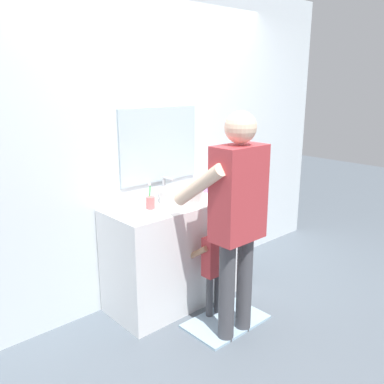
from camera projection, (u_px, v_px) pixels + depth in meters
The scene contains 10 objects.
ground_plane at pixel (204, 310), 3.44m from camera, with size 14.00×14.00×0.00m, color slate.
back_wall at pixel (155, 141), 3.53m from camera, with size 4.40×0.10×2.70m.
vanity_cabinet at pixel (180, 250), 3.54m from camera, with size 1.28×0.54×0.88m, color white.
sink_basin at pixel (181, 195), 3.39m from camera, with size 0.36×0.36×0.11m.
faucet at pixel (165, 187), 3.54m from camera, with size 0.18×0.14×0.18m.
toothbrush_cup at pixel (150, 202), 3.22m from camera, with size 0.07×0.07×0.21m.
soap_bottle at pixel (206, 185), 3.69m from camera, with size 0.06×0.06×0.17m.
bath_mat at pixel (226, 321), 3.25m from camera, with size 0.64×0.40×0.02m, color #99B7CC.
child_toddler at pixel (213, 261), 3.24m from camera, with size 0.25×0.25×0.80m.
adult_parent at pixel (236, 207), 2.87m from camera, with size 0.52×0.55×1.66m.
Camera 1 is at (-2.12, -2.20, 1.85)m, focal length 38.45 mm.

